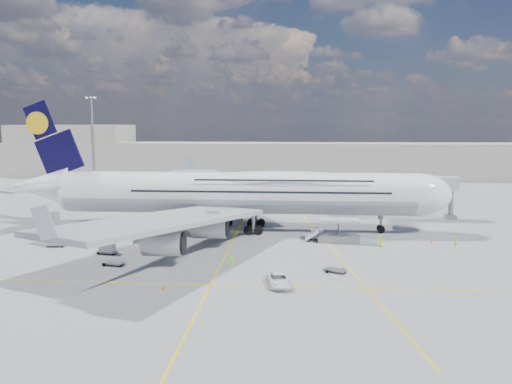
# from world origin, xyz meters

# --- Properties ---
(ground) EXTENTS (300.00, 300.00, 0.00)m
(ground) POSITION_xyz_m (0.00, 0.00, 0.00)
(ground) COLOR gray
(ground) RESTS_ON ground
(taxi_line_main) EXTENTS (0.25, 220.00, 0.01)m
(taxi_line_main) POSITION_xyz_m (0.00, 0.00, 0.01)
(taxi_line_main) COLOR yellow
(taxi_line_main) RESTS_ON ground
(taxi_line_cross) EXTENTS (120.00, 0.25, 0.01)m
(taxi_line_cross) POSITION_xyz_m (0.00, -20.00, 0.01)
(taxi_line_cross) COLOR yellow
(taxi_line_cross) RESTS_ON ground
(taxi_line_diag) EXTENTS (14.16, 99.06, 0.01)m
(taxi_line_diag) POSITION_xyz_m (14.00, 10.00, 0.01)
(taxi_line_diag) COLOR yellow
(taxi_line_diag) RESTS_ON ground
(airliner) EXTENTS (77.26, 79.15, 23.71)m
(airliner) POSITION_xyz_m (0.26, 10.00, 6.87)
(airliner) COLOR white
(airliner) RESTS_ON ground
(jet_bridge) EXTENTS (18.80, 12.10, 8.50)m
(jet_bridge) POSITION_xyz_m (29.81, 20.94, 6.85)
(jet_bridge) COLOR #B7B7BC
(jet_bridge) RESTS_ON ground
(cargo_loader) EXTENTS (8.53, 3.20, 3.67)m
(cargo_loader) POSITION_xyz_m (16.82, 2.89, 1.25)
(cargo_loader) COLOR silver
(cargo_loader) RESTS_ON ground
(light_mast) EXTENTS (3.00, 0.70, 25.50)m
(light_mast) POSITION_xyz_m (-40.00, 45.00, 13.21)
(light_mast) COLOR gray
(light_mast) RESTS_ON ground
(terminal) EXTENTS (180.00, 16.00, 12.00)m
(terminal) POSITION_xyz_m (0.00, 95.00, 6.00)
(terminal) COLOR #B2AD9E
(terminal) RESTS_ON ground
(hangar) EXTENTS (40.00, 22.00, 18.00)m
(hangar) POSITION_xyz_m (-70.00, 100.00, 9.00)
(hangar) COLOR #B2AD9E
(hangar) RESTS_ON ground
(tree_line) EXTENTS (160.00, 6.00, 8.00)m
(tree_line) POSITION_xyz_m (40.00, 140.00, 4.00)
(tree_line) COLOR #193814
(tree_line) RESTS_ON ground
(dolly_row_a) EXTENTS (3.36, 2.40, 0.44)m
(dolly_row_a) POSITION_xyz_m (-25.65, -2.42, 0.34)
(dolly_row_a) COLOR gray
(dolly_row_a) RESTS_ON ground
(dolly_row_b) EXTENTS (3.11, 2.21, 0.41)m
(dolly_row_b) POSITION_xyz_m (-14.37, -12.89, 0.32)
(dolly_row_b) COLOR gray
(dolly_row_b) RESTS_ON ground
(dolly_row_c) EXTENTS (2.97, 1.84, 1.77)m
(dolly_row_c) POSITION_xyz_m (-17.34, -7.22, 0.95)
(dolly_row_c) COLOR gray
(dolly_row_c) RESTS_ON ground
(dolly_back) EXTENTS (2.86, 1.64, 0.41)m
(dolly_back) POSITION_xyz_m (-26.71, -3.64, 0.31)
(dolly_back) COLOR gray
(dolly_back) RESTS_ON ground
(dolly_nose_far) EXTENTS (3.16, 2.63, 0.41)m
(dolly_nose_far) POSITION_xyz_m (15.12, -13.94, 0.32)
(dolly_nose_far) COLOR gray
(dolly_nose_far) RESTS_ON ground
(dolly_nose_near) EXTENTS (2.89, 1.77, 1.74)m
(dolly_nose_near) POSITION_xyz_m (13.70, 3.87, 0.93)
(dolly_nose_near) COLOR gray
(dolly_nose_near) RESTS_ON ground
(baggage_tug) EXTENTS (2.82, 1.65, 1.66)m
(baggage_tug) POSITION_xyz_m (-12.24, -2.99, 0.73)
(baggage_tug) COLOR white
(baggage_tug) RESTS_ON ground
(catering_truck_inner) EXTENTS (6.71, 4.43, 3.70)m
(catering_truck_inner) POSITION_xyz_m (-10.30, 28.66, 1.75)
(catering_truck_inner) COLOR gray
(catering_truck_inner) RESTS_ON ground
(catering_truck_outer) EXTENTS (7.16, 5.06, 3.94)m
(catering_truck_outer) POSITION_xyz_m (-11.44, 39.68, 1.83)
(catering_truck_outer) COLOR gray
(catering_truck_outer) RESTS_ON ground
(service_van) EXTENTS (3.27, 5.51, 1.44)m
(service_van) POSITION_xyz_m (8.07, -19.87, 0.72)
(service_van) COLOR white
(service_van) RESTS_ON ground
(crew_nose) EXTENTS (0.66, 0.52, 1.58)m
(crew_nose) POSITION_xyz_m (34.71, 0.46, 0.79)
(crew_nose) COLOR #A7FE1A
(crew_nose) RESTS_ON ground
(crew_loader) EXTENTS (0.97, 1.05, 1.74)m
(crew_loader) POSITION_xyz_m (13.58, 5.84, 0.87)
(crew_loader) COLOR #9DE718
(crew_loader) RESTS_ON ground
(crew_wing) EXTENTS (0.62, 1.09, 1.75)m
(crew_wing) POSITION_xyz_m (-13.86, -2.17, 0.88)
(crew_wing) COLOR #BFFF1A
(crew_wing) RESTS_ON ground
(crew_van) EXTENTS (1.09, 1.01, 1.87)m
(crew_van) POSITION_xyz_m (23.21, -0.32, 0.93)
(crew_van) COLOR #C1EF19
(crew_van) RESTS_ON ground
(crew_tug) EXTENTS (1.13, 0.91, 1.53)m
(crew_tug) POSITION_xyz_m (1.62, -12.80, 0.77)
(crew_tug) COLOR #9FF519
(crew_tug) RESTS_ON ground
(cone_nose) EXTENTS (0.45, 0.45, 0.57)m
(cone_nose) POSITION_xyz_m (31.74, 2.69, 0.28)
(cone_nose) COLOR orange
(cone_nose) RESTS_ON ground
(cone_wing_left_inner) EXTENTS (0.38, 0.38, 0.48)m
(cone_wing_left_inner) POSITION_xyz_m (-6.34, 23.46, 0.23)
(cone_wing_left_inner) COLOR orange
(cone_wing_left_inner) RESTS_ON ground
(cone_wing_left_outer) EXTENTS (0.43, 0.43, 0.55)m
(cone_wing_left_outer) POSITION_xyz_m (-17.60, 31.72, 0.26)
(cone_wing_left_outer) COLOR orange
(cone_wing_left_outer) RESTS_ON ground
(cone_wing_right_inner) EXTENTS (0.46, 0.46, 0.58)m
(cone_wing_right_inner) POSITION_xyz_m (-10.15, -4.57, 0.28)
(cone_wing_right_inner) COLOR orange
(cone_wing_right_inner) RESTS_ON ground
(cone_wing_right_outer) EXTENTS (0.48, 0.48, 0.61)m
(cone_wing_right_outer) POSITION_xyz_m (-5.11, -22.10, 0.30)
(cone_wing_right_outer) COLOR orange
(cone_wing_right_outer) RESTS_ON ground
(cone_tail) EXTENTS (0.48, 0.48, 0.62)m
(cone_tail) POSITION_xyz_m (-27.77, 10.77, 0.30)
(cone_tail) COLOR orange
(cone_tail) RESTS_ON ground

